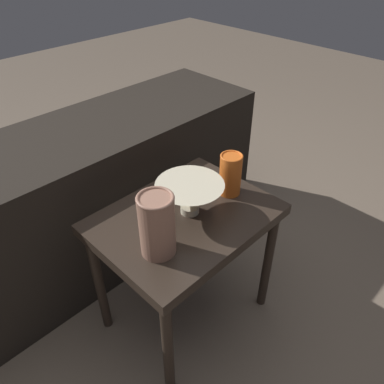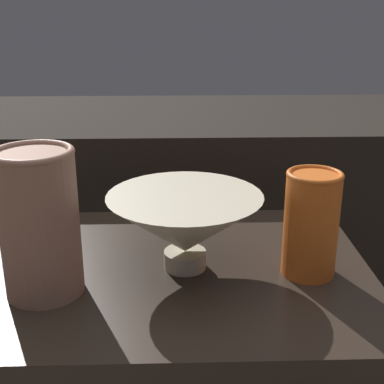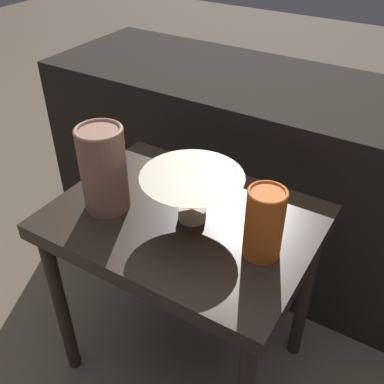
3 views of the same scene
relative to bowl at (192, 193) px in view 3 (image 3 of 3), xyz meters
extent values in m
plane|color=#6B5B4C|center=(-0.02, 0.00, -0.61)|extent=(8.00, 8.00, 0.00)
cube|color=#2D231C|center=(-0.02, 0.00, -0.09)|extent=(0.61, 0.45, 0.04)
cylinder|color=#2D231C|center=(-0.29, -0.19, -0.36)|extent=(0.04, 0.04, 0.50)
cylinder|color=#2D231C|center=(-0.29, 0.19, -0.36)|extent=(0.04, 0.04, 0.50)
cylinder|color=#2D231C|center=(0.25, 0.19, -0.36)|extent=(0.04, 0.04, 0.50)
cube|color=black|center=(-0.02, 0.57, -0.28)|extent=(1.60, 0.50, 0.66)
cylinder|color=beige|center=(0.00, 0.00, -0.06)|extent=(0.06, 0.06, 0.03)
cone|color=beige|center=(0.00, 0.00, 0.00)|extent=(0.23, 0.23, 0.09)
cylinder|color=#996B56|center=(-0.20, -0.06, 0.03)|extent=(0.11, 0.11, 0.20)
torus|color=#996B56|center=(-0.20, -0.06, 0.13)|extent=(0.11, 0.11, 0.01)
cylinder|color=orange|center=(0.18, -0.02, 0.01)|extent=(0.08, 0.08, 0.15)
torus|color=orange|center=(0.18, -0.02, 0.08)|extent=(0.08, 0.08, 0.01)
camera|label=1|loc=(-0.70, -0.70, 0.75)|focal=35.00mm
camera|label=2|loc=(-0.01, -0.72, 0.32)|focal=50.00mm
camera|label=3|loc=(0.42, -0.69, 0.58)|focal=42.00mm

